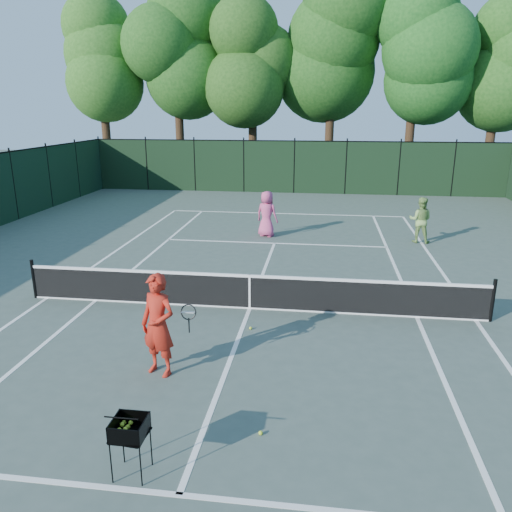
# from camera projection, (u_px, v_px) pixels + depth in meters

# --- Properties ---
(ground) EXTENTS (90.00, 90.00, 0.00)m
(ground) POSITION_uv_depth(u_px,v_px,m) (250.00, 309.00, 12.64)
(ground) COLOR #435148
(ground) RESTS_ON ground
(sideline_doubles_left) EXTENTS (0.10, 23.77, 0.01)m
(sideline_doubles_left) POSITION_uv_depth(u_px,v_px,m) (47.00, 298.00, 13.35)
(sideline_doubles_left) COLOR white
(sideline_doubles_left) RESTS_ON ground
(sideline_doubles_right) EXTENTS (0.10, 23.77, 0.01)m
(sideline_doubles_right) POSITION_uv_depth(u_px,v_px,m) (476.00, 320.00, 11.94)
(sideline_doubles_right) COLOR white
(sideline_doubles_right) RESTS_ON ground
(sideline_singles_left) EXTENTS (0.10, 23.77, 0.01)m
(sideline_singles_left) POSITION_uv_depth(u_px,v_px,m) (96.00, 300.00, 13.17)
(sideline_singles_left) COLOR white
(sideline_singles_left) RESTS_ON ground
(sideline_singles_right) EXTENTS (0.10, 23.77, 0.01)m
(sideline_singles_right) POSITION_uv_depth(u_px,v_px,m) (417.00, 317.00, 12.12)
(sideline_singles_right) COLOR white
(sideline_singles_right) RESTS_ON ground
(baseline_far) EXTENTS (10.97, 0.10, 0.01)m
(baseline_far) POSITION_uv_depth(u_px,v_px,m) (286.00, 214.00, 23.93)
(baseline_far) COLOR white
(baseline_far) RESTS_ON ground
(service_line_near) EXTENTS (8.23, 0.10, 0.01)m
(service_line_near) POSITION_uv_depth(u_px,v_px,m) (179.00, 495.00, 6.57)
(service_line_near) COLOR white
(service_line_near) RESTS_ON ground
(service_line_far) EXTENTS (8.23, 0.10, 0.01)m
(service_line_far) POSITION_uv_depth(u_px,v_px,m) (274.00, 243.00, 18.72)
(service_line_far) COLOR white
(service_line_far) RESTS_ON ground
(center_service_line) EXTENTS (0.10, 12.80, 0.01)m
(center_service_line) POSITION_uv_depth(u_px,v_px,m) (250.00, 309.00, 12.64)
(center_service_line) COLOR white
(center_service_line) RESTS_ON ground
(tennis_net) EXTENTS (11.69, 0.09, 1.06)m
(tennis_net) POSITION_uv_depth(u_px,v_px,m) (250.00, 291.00, 12.51)
(tennis_net) COLOR black
(tennis_net) RESTS_ON ground
(fence_far) EXTENTS (24.00, 0.05, 3.00)m
(fence_far) POSITION_uv_depth(u_px,v_px,m) (294.00, 168.00, 29.31)
(fence_far) COLOR black
(fence_far) RESTS_ON ground
(tree_0) EXTENTS (6.40, 6.40, 13.14)m
(tree_0) POSITION_uv_depth(u_px,v_px,m) (100.00, 55.00, 32.39)
(tree_0) COLOR black
(tree_0) RESTS_ON ground
(tree_1) EXTENTS (6.80, 6.80, 13.98)m
(tree_1) POSITION_uv_depth(u_px,v_px,m) (176.00, 46.00, 32.07)
(tree_1) COLOR black
(tree_1) RESTS_ON ground
(tree_2) EXTENTS (6.00, 6.00, 12.40)m
(tree_2) POSITION_uv_depth(u_px,v_px,m) (253.00, 61.00, 31.51)
(tree_2) COLOR black
(tree_2) RESTS_ON ground
(tree_3) EXTENTS (7.00, 7.00, 14.45)m
(tree_3) POSITION_uv_depth(u_px,v_px,m) (333.00, 38.00, 30.98)
(tree_3) COLOR black
(tree_3) RESTS_ON ground
(tree_4) EXTENTS (6.20, 6.20, 12.97)m
(tree_4) POSITION_uv_depth(u_px,v_px,m) (417.00, 51.00, 29.92)
(tree_4) COLOR black
(tree_4) RESTS_ON ground
(tree_5) EXTENTS (5.80, 5.80, 12.23)m
(tree_5) POSITION_uv_depth(u_px,v_px,m) (501.00, 58.00, 29.88)
(tree_5) COLOR black
(tree_5) RESTS_ON ground
(coach) EXTENTS (1.12, 0.70, 1.99)m
(coach) POSITION_uv_depth(u_px,v_px,m) (158.00, 325.00, 9.31)
(coach) COLOR #B12014
(coach) RESTS_ON ground
(player_pink) EXTENTS (1.03, 0.86, 1.79)m
(player_pink) POSITION_uv_depth(u_px,v_px,m) (267.00, 214.00, 19.50)
(player_pink) COLOR #C74679
(player_pink) RESTS_ON ground
(player_green) EXTENTS (0.96, 0.82, 1.72)m
(player_green) POSITION_uv_depth(u_px,v_px,m) (420.00, 220.00, 18.63)
(player_green) COLOR #78A150
(player_green) RESTS_ON ground
(ball_hopper) EXTENTS (0.50, 0.50, 0.87)m
(ball_hopper) POSITION_uv_depth(u_px,v_px,m) (129.00, 428.00, 6.75)
(ball_hopper) COLOR black
(ball_hopper) RESTS_ON ground
(loose_ball_near_cart) EXTENTS (0.07, 0.07, 0.07)m
(loose_ball_near_cart) POSITION_uv_depth(u_px,v_px,m) (261.00, 433.00, 7.76)
(loose_ball_near_cart) COLOR #B3D12A
(loose_ball_near_cart) RESTS_ON ground
(loose_ball_midcourt) EXTENTS (0.07, 0.07, 0.07)m
(loose_ball_midcourt) POSITION_uv_depth(u_px,v_px,m) (251.00, 328.00, 11.45)
(loose_ball_midcourt) COLOR #C9DD2D
(loose_ball_midcourt) RESTS_ON ground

